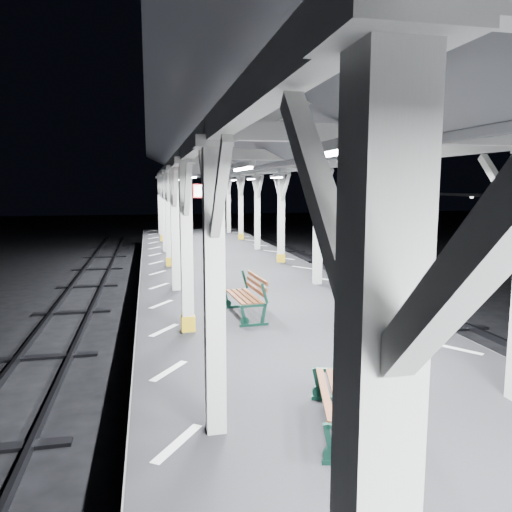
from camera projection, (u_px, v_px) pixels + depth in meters
name	position (u px, v px, depth m)	size (l,w,h in m)	color
ground	(321.00, 417.00, 8.24)	(120.00, 120.00, 0.00)	black
platform	(321.00, 389.00, 8.17)	(6.00, 50.00, 1.00)	black
hazard_stripes_left	(169.00, 371.00, 7.59)	(1.00, 48.00, 0.01)	silver
hazard_stripes_right	(456.00, 349.00, 8.61)	(1.00, 48.00, 0.01)	silver
canopy	(326.00, 135.00, 7.59)	(5.40, 49.00, 4.65)	silver
bench_near	(350.00, 391.00, 5.73)	(0.97, 1.69, 0.86)	#0E3025
bench_mid	(248.00, 295.00, 10.71)	(0.71, 1.67, 0.88)	#0E3025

